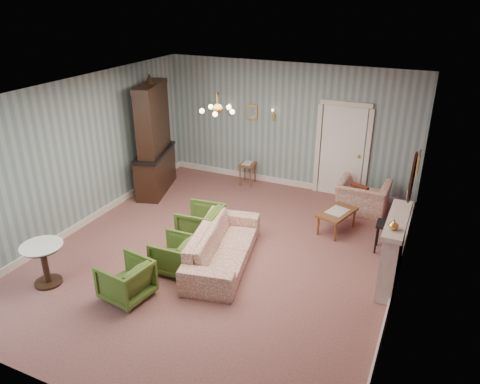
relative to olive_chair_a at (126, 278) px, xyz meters
The scene contains 27 objects.
floor 1.89m from the olive_chair_a, 66.44° to the left, with size 7.00×7.00×0.00m, color #8B5951.
ceiling 3.16m from the olive_chair_a, 66.44° to the left, with size 7.00×7.00×0.00m, color white.
wall_back 5.37m from the olive_chair_a, 81.86° to the left, with size 6.00×6.00×0.00m, color slate.
wall_front 2.23m from the olive_chair_a, 67.44° to the right, with size 6.00×6.00×0.00m, color slate.
wall_left 3.04m from the olive_chair_a, 142.87° to the left, with size 7.00×7.00×0.00m, color slate.
wall_right 4.26m from the olive_chair_a, 24.51° to the left, with size 7.00×7.00×0.00m, color slate.
wall_right_floral 4.25m from the olive_chair_a, 24.60° to the left, with size 7.00×7.00×0.00m, color #B15865.
door 5.61m from the olive_chair_a, 68.41° to the left, with size 1.12×0.12×2.16m, color white, non-canonical shape.
olive_chair_a is the anchor object (origin of this frame).
olive_chair_b 0.98m from the olive_chair_a, 74.89° to the left, with size 0.64×0.60×0.66m, color #476523.
olive_chair_c 2.02m from the olive_chair_a, 84.99° to the left, with size 0.73×0.69×0.75m, color #476523.
sofa_chintz 1.75m from the olive_chair_a, 59.00° to the left, with size 2.25×0.66×0.88m, color #9D473F.
wingback_chair 5.25m from the olive_chair_a, 59.01° to the left, with size 1.04×0.67×0.91m, color #9D473F.
dresser 4.22m from the olive_chair_a, 117.65° to the left, with size 0.55×1.59×2.65m, color black, non-canonical shape.
fireplace 4.18m from the olive_chair_a, 30.31° to the left, with size 0.30×1.40×1.16m, color beige, non-canonical shape.
mantel_vase 4.07m from the olive_chair_a, 25.47° to the left, with size 0.15×0.15×0.15m, color gold.
oval_mirror 4.52m from the olive_chair_a, 29.64° to the left, with size 0.04×0.76×0.84m, color white, non-canonical shape.
framed_print 5.23m from the olive_chair_a, 42.95° to the left, with size 0.04×0.34×0.42m, color gold, non-canonical shape.
coffee_table 4.19m from the olive_chair_a, 54.76° to the left, with size 0.47×0.85×0.43m, color brown, non-canonical shape.
side_table_black 4.56m from the olive_chair_a, 41.89° to the left, with size 0.37×0.37×0.56m, color black, non-canonical shape.
pedestal_table 1.42m from the olive_chair_a, behind, with size 0.66×0.66×0.72m, color black, non-canonical shape.
nesting_table 4.86m from the olive_chair_a, 91.28° to the left, with size 0.34×0.44×0.57m, color brown, non-canonical shape.
gilt_mirror_back 5.34m from the olive_chair_a, 91.72° to the left, with size 0.28×0.06×0.36m, color gold, non-canonical shape.
sconce_left 5.37m from the olive_chair_a, 97.80° to the left, with size 0.16×0.12×0.30m, color gold, non-canonical shape.
sconce_right 5.34m from the olive_chair_a, 85.62° to the left, with size 0.16×0.12×0.30m, color gold, non-canonical shape.
chandelier 2.95m from the olive_chair_a, 66.44° to the left, with size 0.56×0.56×0.36m, color gold, non-canonical shape.
burgundy_cushion 5.10m from the olive_chair_a, 58.63° to the left, with size 0.38×0.10×0.38m, color maroon.
Camera 1 is at (3.25, -6.27, 4.40)m, focal length 34.31 mm.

